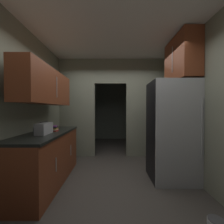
% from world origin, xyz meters
% --- Properties ---
extents(ground, '(20.00, 20.00, 0.00)m').
position_xyz_m(ground, '(0.00, 0.00, 0.00)').
color(ground, '#47423D').
extents(kitchen_overhead_slab, '(3.48, 7.08, 0.06)m').
position_xyz_m(kitchen_overhead_slab, '(0.00, 0.46, 2.83)').
color(kitchen_overhead_slab, silver).
extents(kitchen_partition, '(3.08, 0.12, 2.80)m').
position_xyz_m(kitchen_partition, '(0.02, 1.54, 1.50)').
color(kitchen_partition, gray).
rests_on(kitchen_partition, ground).
extents(adjoining_room_shell, '(3.08, 2.51, 2.80)m').
position_xyz_m(adjoining_room_shell, '(0.00, 3.24, 1.40)').
color(adjoining_room_shell, gray).
rests_on(adjoining_room_shell, ground).
extents(kitchen_flank_left, '(0.10, 4.04, 2.80)m').
position_xyz_m(kitchen_flank_left, '(-1.59, -0.48, 1.40)').
color(kitchen_flank_left, gray).
rests_on(kitchen_flank_left, ground).
extents(kitchen_flank_right, '(0.10, 4.04, 2.80)m').
position_xyz_m(kitchen_flank_right, '(1.59, -0.48, 1.40)').
color(kitchen_flank_right, gray).
rests_on(kitchen_flank_right, ground).
extents(refrigerator, '(0.83, 0.73, 1.89)m').
position_xyz_m(refrigerator, '(1.14, 0.14, 0.95)').
color(refrigerator, black).
rests_on(refrigerator, ground).
extents(lower_cabinet_run, '(0.65, 1.82, 0.94)m').
position_xyz_m(lower_cabinet_run, '(-1.22, -0.00, 0.47)').
color(lower_cabinet_run, brown).
rests_on(lower_cabinet_run, ground).
extents(upper_cabinet_counterside, '(0.36, 1.63, 0.63)m').
position_xyz_m(upper_cabinet_counterside, '(-1.22, -0.00, 1.77)').
color(upper_cabinet_counterside, brown).
extents(upper_cabinet_fridgeside, '(0.36, 0.91, 0.86)m').
position_xyz_m(upper_cabinet_fridgeside, '(1.36, 0.24, 2.35)').
color(upper_cabinet_fridgeside, brown).
extents(boombox, '(0.17, 0.36, 0.22)m').
position_xyz_m(boombox, '(-1.19, -0.19, 1.03)').
color(boombox, '#B2B2B7').
rests_on(boombox, lower_cabinet_run).
extents(book_stack, '(0.14, 0.18, 0.11)m').
position_xyz_m(book_stack, '(-1.14, 0.12, 0.99)').
color(book_stack, red).
rests_on(book_stack, lower_cabinet_run).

